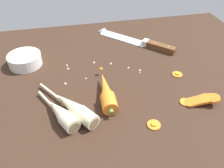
{
  "coord_description": "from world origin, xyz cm",
  "views": [
    {
      "loc": [
        -11.29,
        -54.56,
        44.66
      ],
      "look_at": [
        0.0,
        -2.0,
        1.5
      ],
      "focal_mm": 37.24,
      "sensor_mm": 36.0,
      "label": 1
    }
  ],
  "objects_px": {
    "whole_carrot": "(106,92)",
    "parsnip_front": "(74,108)",
    "parsnip_mid_left": "(61,114)",
    "carrot_slice_stray_mid": "(154,124)",
    "prep_bowl": "(25,60)",
    "carrot_slice_stray_near": "(178,75)",
    "chefs_knife": "(132,40)",
    "carrot_slice_stack": "(200,100)"
  },
  "relations": [
    {
      "from": "carrot_slice_stray_near",
      "to": "prep_bowl",
      "type": "bearing_deg",
      "value": 160.85
    },
    {
      "from": "chefs_knife",
      "to": "whole_carrot",
      "type": "xyz_separation_m",
      "value": [
        -0.16,
        -0.31,
        0.01
      ]
    },
    {
      "from": "whole_carrot",
      "to": "prep_bowl",
      "type": "xyz_separation_m",
      "value": [
        -0.24,
        0.22,
        0.0
      ]
    },
    {
      "from": "chefs_knife",
      "to": "carrot_slice_stray_near",
      "type": "relative_size",
      "value": 8.32
    },
    {
      "from": "parsnip_front",
      "to": "chefs_knife",
      "type": "bearing_deg",
      "value": 53.7
    },
    {
      "from": "parsnip_mid_left",
      "to": "prep_bowl",
      "type": "bearing_deg",
      "value": 111.38
    },
    {
      "from": "parsnip_mid_left",
      "to": "carrot_slice_stack",
      "type": "xyz_separation_m",
      "value": [
        0.38,
        -0.02,
        -0.01
      ]
    },
    {
      "from": "parsnip_mid_left",
      "to": "prep_bowl",
      "type": "relative_size",
      "value": 1.57
    },
    {
      "from": "carrot_slice_stray_near",
      "to": "carrot_slice_stray_mid",
      "type": "xyz_separation_m",
      "value": [
        -0.15,
        -0.18,
        0.0
      ]
    },
    {
      "from": "carrot_slice_stack",
      "to": "carrot_slice_stray_near",
      "type": "xyz_separation_m",
      "value": [
        -0.0,
        0.13,
        -0.01
      ]
    },
    {
      "from": "whole_carrot",
      "to": "prep_bowl",
      "type": "bearing_deg",
      "value": 137.03
    },
    {
      "from": "parsnip_mid_left",
      "to": "carrot_slice_stack",
      "type": "distance_m",
      "value": 0.38
    },
    {
      "from": "chefs_knife",
      "to": "prep_bowl",
      "type": "relative_size",
      "value": 2.45
    },
    {
      "from": "parsnip_front",
      "to": "parsnip_mid_left",
      "type": "height_order",
      "value": "same"
    },
    {
      "from": "whole_carrot",
      "to": "parsnip_front",
      "type": "height_order",
      "value": "whole_carrot"
    },
    {
      "from": "parsnip_front",
      "to": "carrot_slice_stray_near",
      "type": "relative_size",
      "value": 6.38
    },
    {
      "from": "prep_bowl",
      "to": "carrot_slice_stray_near",
      "type": "bearing_deg",
      "value": -19.15
    },
    {
      "from": "carrot_slice_stack",
      "to": "prep_bowl",
      "type": "distance_m",
      "value": 0.57
    },
    {
      "from": "whole_carrot",
      "to": "parsnip_mid_left",
      "type": "xyz_separation_m",
      "value": [
        -0.13,
        -0.06,
        -0.0
      ]
    },
    {
      "from": "carrot_slice_stray_mid",
      "to": "parsnip_front",
      "type": "bearing_deg",
      "value": 156.33
    },
    {
      "from": "parsnip_mid_left",
      "to": "carrot_slice_stray_near",
      "type": "relative_size",
      "value": 5.31
    },
    {
      "from": "carrot_slice_stack",
      "to": "carrot_slice_stray_mid",
      "type": "relative_size",
      "value": 2.98
    },
    {
      "from": "carrot_slice_stray_near",
      "to": "chefs_knife",
      "type": "bearing_deg",
      "value": 107.64
    },
    {
      "from": "carrot_slice_stray_mid",
      "to": "chefs_knife",
      "type": "bearing_deg",
      "value": 81.12
    },
    {
      "from": "whole_carrot",
      "to": "parsnip_mid_left",
      "type": "distance_m",
      "value": 0.14
    },
    {
      "from": "chefs_knife",
      "to": "parsnip_mid_left",
      "type": "distance_m",
      "value": 0.47
    },
    {
      "from": "chefs_knife",
      "to": "parsnip_mid_left",
      "type": "relative_size",
      "value": 1.57
    },
    {
      "from": "chefs_knife",
      "to": "parsnip_front",
      "type": "height_order",
      "value": "parsnip_front"
    },
    {
      "from": "parsnip_mid_left",
      "to": "carrot_slice_stray_mid",
      "type": "relative_size",
      "value": 5.01
    },
    {
      "from": "parsnip_front",
      "to": "prep_bowl",
      "type": "height_order",
      "value": "same"
    },
    {
      "from": "whole_carrot",
      "to": "carrot_slice_stray_near",
      "type": "height_order",
      "value": "whole_carrot"
    },
    {
      "from": "parsnip_front",
      "to": "whole_carrot",
      "type": "bearing_deg",
      "value": 25.75
    },
    {
      "from": "whole_carrot",
      "to": "prep_bowl",
      "type": "relative_size",
      "value": 1.85
    },
    {
      "from": "parsnip_mid_left",
      "to": "carrot_slice_stack",
      "type": "relative_size",
      "value": 1.68
    },
    {
      "from": "prep_bowl",
      "to": "parsnip_front",
      "type": "bearing_deg",
      "value": -61.68
    },
    {
      "from": "whole_carrot",
      "to": "carrot_slice_stack",
      "type": "relative_size",
      "value": 1.98
    },
    {
      "from": "parsnip_mid_left",
      "to": "carrot_slice_stack",
      "type": "bearing_deg",
      "value": -3.06
    },
    {
      "from": "whole_carrot",
      "to": "parsnip_front",
      "type": "xyz_separation_m",
      "value": [
        -0.09,
        -0.05,
        -0.0
      ]
    },
    {
      "from": "whole_carrot",
      "to": "carrot_slice_stray_near",
      "type": "relative_size",
      "value": 6.26
    },
    {
      "from": "chefs_knife",
      "to": "carrot_slice_stray_mid",
      "type": "height_order",
      "value": "chefs_knife"
    },
    {
      "from": "whole_carrot",
      "to": "chefs_knife",
      "type": "bearing_deg",
      "value": 61.77
    },
    {
      "from": "parsnip_mid_left",
      "to": "carrot_slice_stray_mid",
      "type": "distance_m",
      "value": 0.24
    }
  ]
}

